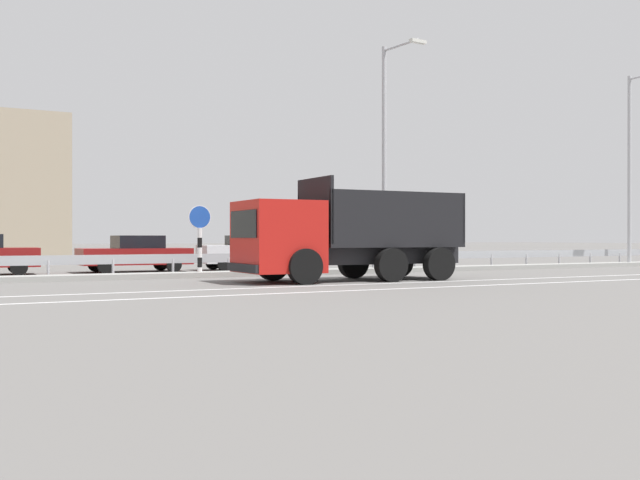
% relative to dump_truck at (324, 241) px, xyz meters
% --- Properties ---
extents(ground_plane, '(320.00, 320.00, 0.00)m').
position_rel_dump_truck_xyz_m(ground_plane, '(0.98, 1.45, -1.25)').
color(ground_plane, '#605E5B').
extents(lane_strip_0, '(71.24, 0.16, 0.01)m').
position_rel_dump_truck_xyz_m(lane_strip_0, '(0.99, -1.84, -1.24)').
color(lane_strip_0, silver).
rests_on(lane_strip_0, ground_plane).
extents(lane_strip_1, '(71.24, 0.16, 0.01)m').
position_rel_dump_truck_xyz_m(lane_strip_1, '(0.99, -3.90, -1.24)').
color(lane_strip_1, silver).
rests_on(lane_strip_1, ground_plane).
extents(median_island, '(39.18, 1.10, 0.18)m').
position_rel_dump_truck_xyz_m(median_island, '(0.98, 4.18, -1.16)').
color(median_island, gray).
rests_on(median_island, ground_plane).
extents(median_guardrail, '(71.24, 0.09, 0.78)m').
position_rel_dump_truck_xyz_m(median_guardrail, '(0.98, 5.21, -0.68)').
color(median_guardrail, '#9EA0A5').
rests_on(median_guardrail, ground_plane).
extents(dump_truck, '(7.43, 2.89, 3.19)m').
position_rel_dump_truck_xyz_m(dump_truck, '(0.00, 0.00, 0.00)').
color(dump_truck, red).
rests_on(dump_truck, ground_plane).
extents(median_road_sign, '(0.80, 0.16, 2.46)m').
position_rel_dump_truck_xyz_m(median_road_sign, '(-2.55, 4.18, 0.08)').
color(median_road_sign, white).
rests_on(median_road_sign, ground_plane).
extents(street_lamp_2, '(0.71, 2.22, 8.86)m').
position_rel_dump_truck_xyz_m(street_lamp_2, '(5.12, 4.18, 3.67)').
color(street_lamp_2, '#ADADB2').
rests_on(street_lamp_2, ground_plane).
extents(street_lamp_3, '(0.70, 2.48, 9.20)m').
position_rel_dump_truck_xyz_m(street_lamp_3, '(19.35, 4.18, 3.87)').
color(street_lamp_3, '#ADADB2').
rests_on(street_lamp_3, ground_plane).
extents(parked_car_4, '(4.27, 2.08, 1.44)m').
position_rel_dump_truck_xyz_m(parked_car_4, '(-3.46, 9.15, -0.52)').
color(parked_car_4, maroon).
rests_on(parked_car_4, ground_plane).
extents(parked_car_5, '(4.00, 2.11, 1.45)m').
position_rel_dump_truck_xyz_m(parked_car_5, '(1.19, 8.91, -0.50)').
color(parked_car_5, silver).
rests_on(parked_car_5, ground_plane).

